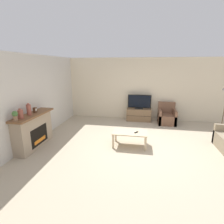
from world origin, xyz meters
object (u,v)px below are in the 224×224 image
at_px(mantel_clock, 35,110).
at_px(armchair, 167,117).
at_px(fireplace, 34,130).
at_px(potted_plant, 15,115).
at_px(mantel_vase_left, 20,114).
at_px(tv_stand, 139,115).
at_px(mantel_vase_centre_left, 29,109).
at_px(coffee_table, 130,133).
at_px(tv, 139,102).
at_px(remote, 136,132).

xyz_separation_m(mantel_clock, armchair, (4.13, 2.80, -0.81)).
xyz_separation_m(fireplace, potted_plant, (0.02, -0.66, 0.65)).
relative_size(mantel_vase_left, potted_plant, 1.10).
relative_size(potted_plant, tv_stand, 0.24).
bearing_deg(mantel_vase_centre_left, mantel_clock, 89.84).
bearing_deg(coffee_table, mantel_vase_centre_left, -166.34).
relative_size(mantel_clock, potted_plant, 0.59).
xyz_separation_m(tv, remote, (-0.01, -2.63, -0.37)).
relative_size(mantel_vase_left, mantel_vase_centre_left, 0.82).
relative_size(mantel_vase_centre_left, remote, 2.31).
bearing_deg(mantel_vase_centre_left, mantel_vase_left, -90.00).
xyz_separation_m(fireplace, tv_stand, (2.99, 3.15, -0.25)).
bearing_deg(mantel_vase_left, remote, 18.44).
xyz_separation_m(mantel_clock, tv_stand, (2.98, 2.99, -0.83)).
height_order(coffee_table, remote, remote).
xyz_separation_m(fireplace, mantel_clock, (0.02, 0.16, 0.58)).
bearing_deg(potted_plant, tv, 52.01).
height_order(tv_stand, coffee_table, tv_stand).
bearing_deg(remote, fireplace, -136.62).
height_order(tv, remote, tv).
relative_size(tv, coffee_table, 0.98).
height_order(potted_plant, armchair, potted_plant).
relative_size(coffee_table, remote, 6.90).
bearing_deg(fireplace, armchair, 35.42).
distance_m(mantel_vase_left, mantel_clock, 0.63).
distance_m(fireplace, mantel_vase_centre_left, 0.67).
bearing_deg(mantel_vase_centre_left, fireplace, 98.08).
xyz_separation_m(mantel_vase_left, mantel_vase_centre_left, (0.00, 0.35, 0.03)).
distance_m(tv, coffee_table, 2.63).
relative_size(tv, armchair, 1.16).
distance_m(tv_stand, armchair, 1.17).
bearing_deg(coffee_table, mantel_vase_left, -159.71).
bearing_deg(tv_stand, armchair, -9.72).
xyz_separation_m(tv, armchair, (1.16, -0.20, -0.54)).
bearing_deg(tv, fireplace, -133.57).
relative_size(mantel_clock, tv, 0.15).
bearing_deg(fireplace, coffee_table, 11.28).
bearing_deg(potted_plant, mantel_vase_left, 90.00).
xyz_separation_m(potted_plant, tv, (2.98, 3.81, -0.34)).
bearing_deg(tv, remote, -90.24).
xyz_separation_m(mantel_vase_centre_left, potted_plant, (0.00, -0.55, -0.01)).
xyz_separation_m(mantel_vase_centre_left, remote, (2.97, 0.64, -0.72)).
height_order(fireplace, tv_stand, fireplace).
distance_m(tv, armchair, 1.29).
height_order(armchair, coffee_table, armchair).
distance_m(tv_stand, coffee_table, 2.60).
bearing_deg(mantel_vase_centre_left, tv_stand, 47.65).
relative_size(fireplace, tv, 1.57).
xyz_separation_m(mantel_clock, tv, (2.98, 2.99, -0.27)).
bearing_deg(remote, tv, 123.26).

